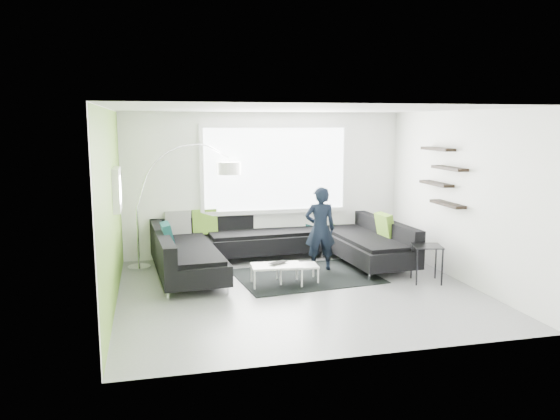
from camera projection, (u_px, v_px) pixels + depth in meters
The scene contains 9 objects.
ground at pixel (298, 291), 8.53m from camera, with size 5.50×5.50×0.00m, color gray.
room_shell at pixel (298, 174), 8.45m from camera, with size 5.54×5.04×2.82m.
sectional_sofa at pixel (279, 246), 9.80m from camera, with size 4.51×2.97×0.93m.
rug at pixel (306, 276), 9.32m from camera, with size 2.31×1.68×0.01m, color black.
coffee_table at pixel (287, 273), 8.89m from camera, with size 1.03×0.60×0.34m, color silver.
arc_lamp at pixel (137, 208), 9.64m from camera, with size 2.08×0.94×2.22m, color white, non-canonical shape.
side_table at pixel (427, 264), 8.95m from camera, with size 0.45×0.45×0.62m, color black.
person at pixel (320, 229), 9.61m from camera, with size 0.58×0.42×1.49m, color black.
laptop at pixel (280, 263), 8.80m from camera, with size 0.40×0.35×0.03m, color black.
Camera 1 is at (-2.20, -7.93, 2.60)m, focal length 35.00 mm.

